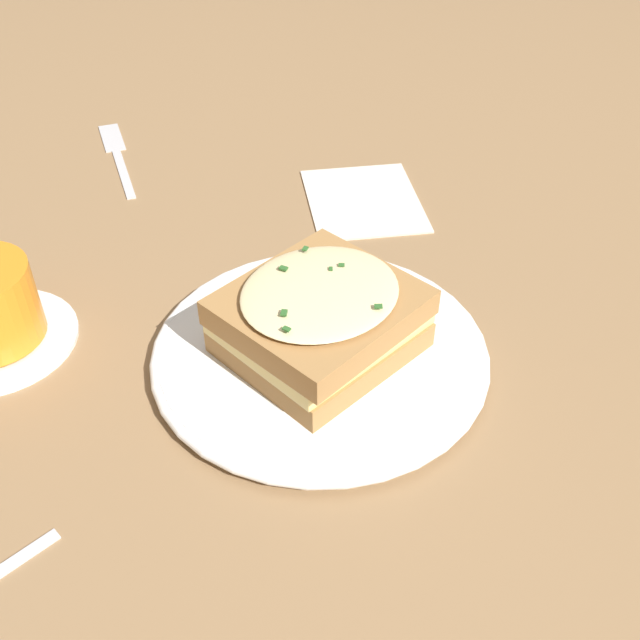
{
  "coord_description": "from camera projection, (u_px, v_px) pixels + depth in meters",
  "views": [
    {
      "loc": [
        -0.37,
        0.19,
        0.39
      ],
      "look_at": [
        -0.01,
        -0.02,
        0.04
      ],
      "focal_mm": 42.0,
      "sensor_mm": 36.0,
      "label": 1
    }
  ],
  "objects": [
    {
      "name": "fork",
      "position": [
        116.0,
        150.0,
        0.83
      ],
      "size": [
        0.17,
        0.05,
        0.0
      ],
      "rotation": [
        0.0,
        0.0,
        4.54
      ],
      "color": "silver",
      "rests_on": "ground_plane"
    },
    {
      "name": "ground_plane",
      "position": [
        297.0,
        362.0,
        0.57
      ],
      "size": [
        2.4,
        2.4,
        0.0
      ],
      "primitive_type": "plane",
      "color": "olive"
    },
    {
      "name": "napkin",
      "position": [
        363.0,
        199.0,
        0.75
      ],
      "size": [
        0.16,
        0.15,
        0.0
      ],
      "primitive_type": "cube",
      "rotation": [
        0.0,
        0.0,
        -0.37
      ],
      "color": "silver",
      "rests_on": "ground_plane"
    },
    {
      "name": "sandwich",
      "position": [
        320.0,
        319.0,
        0.54
      ],
      "size": [
        0.15,
        0.16,
        0.06
      ],
      "rotation": [
        0.0,
        0.0,
        4.97
      ],
      "color": "#A37542",
      "rests_on": "dinner_plate"
    },
    {
      "name": "dinner_plate",
      "position": [
        320.0,
        353.0,
        0.56
      ],
      "size": [
        0.25,
        0.25,
        0.01
      ],
      "color": "white",
      "rests_on": "ground_plane"
    }
  ]
}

